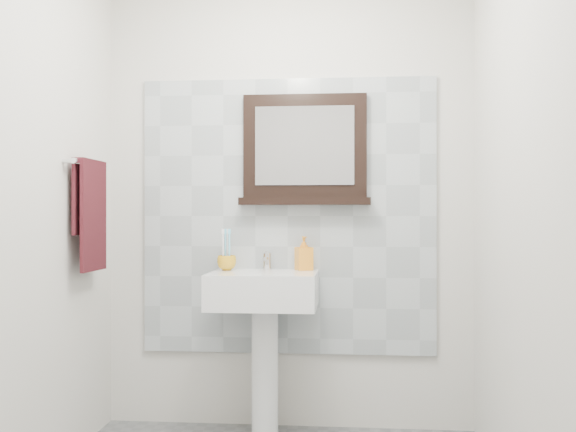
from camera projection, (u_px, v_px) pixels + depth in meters
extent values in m
cube|color=silver|center=(288.00, 198.00, 3.69)|extent=(2.00, 0.01, 2.50)
cube|color=silver|center=(197.00, 171.00, 1.50)|extent=(2.00, 0.01, 2.50)
cube|color=silver|center=(13.00, 191.00, 2.69)|extent=(0.01, 2.20, 2.50)
cube|color=silver|center=(528.00, 189.00, 2.50)|extent=(0.01, 2.20, 2.50)
cube|color=#A1AAAF|center=(288.00, 216.00, 3.68)|extent=(1.60, 0.02, 1.50)
cylinder|color=white|center=(265.00, 371.00, 3.52)|extent=(0.14, 0.14, 0.68)
cube|color=white|center=(263.00, 290.00, 3.46)|extent=(0.55, 0.44, 0.18)
cylinder|color=silver|center=(263.00, 276.00, 3.44)|extent=(0.32, 0.32, 0.02)
cylinder|color=#4C4C4F|center=(263.00, 273.00, 3.44)|extent=(0.04, 0.04, 0.00)
cylinder|color=silver|center=(267.00, 262.00, 3.61)|extent=(0.04, 0.04, 0.09)
cylinder|color=silver|center=(266.00, 258.00, 3.56)|extent=(0.02, 0.10, 0.02)
cube|color=silver|center=(267.00, 252.00, 3.62)|extent=(0.02, 0.07, 0.01)
imported|color=gold|center=(227.00, 263.00, 3.59)|extent=(0.12, 0.12, 0.08)
cylinder|color=white|center=(223.00, 251.00, 3.58)|extent=(0.01, 0.01, 0.19)
cube|color=white|center=(223.00, 231.00, 3.58)|extent=(0.01, 0.01, 0.03)
cylinder|color=#69CEF2|center=(229.00, 251.00, 3.58)|extent=(0.01, 0.01, 0.19)
cube|color=#69CEF2|center=(229.00, 231.00, 3.58)|extent=(0.01, 0.01, 0.03)
cylinder|color=white|center=(227.00, 250.00, 3.61)|extent=(0.01, 0.01, 0.19)
cube|color=white|center=(227.00, 231.00, 3.61)|extent=(0.01, 0.01, 0.03)
cylinder|color=#69CEF2|center=(225.00, 251.00, 3.60)|extent=(0.01, 0.01, 0.19)
cube|color=#69CEF2|center=(225.00, 231.00, 3.60)|extent=(0.01, 0.01, 0.03)
imported|color=orange|center=(304.00, 253.00, 3.60)|extent=(0.11, 0.11, 0.18)
cube|color=black|center=(305.00, 146.00, 3.65)|extent=(0.67, 0.06, 0.56)
cube|color=#99999E|center=(304.00, 146.00, 3.61)|extent=(0.53, 0.01, 0.42)
cube|color=black|center=(305.00, 201.00, 3.62)|extent=(0.71, 0.11, 0.04)
cylinder|color=silver|center=(90.00, 164.00, 3.33)|extent=(0.03, 0.40, 0.03)
cylinder|color=silver|center=(68.00, 161.00, 3.14)|extent=(0.05, 0.02, 0.02)
cylinder|color=silver|center=(98.00, 167.00, 3.52)|extent=(0.05, 0.02, 0.02)
cube|color=#360F14|center=(94.00, 218.00, 3.33)|extent=(0.02, 0.30, 0.52)
cube|color=#360F14|center=(86.00, 200.00, 3.33)|extent=(0.02, 0.30, 0.34)
cube|color=#360F14|center=(90.00, 163.00, 3.33)|extent=(0.06, 0.30, 0.03)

